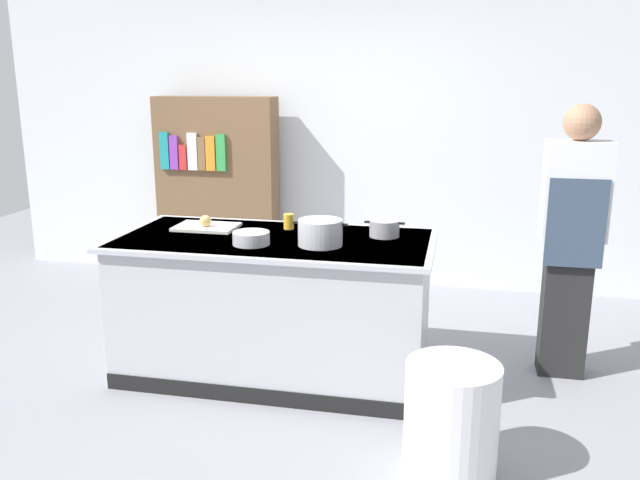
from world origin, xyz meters
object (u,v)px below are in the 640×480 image
Objects in this scene: mixing_bowl at (251,238)px; juice_cup at (289,221)px; sauce_pan at (384,228)px; trash_bin at (451,419)px; stock_pot at (320,233)px; person_chef at (571,236)px; onion at (205,221)px; bookshelf at (218,191)px.

juice_cup is (0.12, 0.44, 0.01)m from mixing_bowl.
sauce_pan is 0.45× the size of trash_bin.
mixing_bowl is (-0.41, -0.06, -0.04)m from stock_pot.
sauce_pan is 0.15× the size of person_chef.
sauce_pan is (1.16, 0.06, -0.01)m from onion.
person_chef reaches higher than juice_cup.
stock_pot is 1.32m from trash_bin.
stock_pot is at bearing -54.39° from bookshelf.
bookshelf is (-1.72, 1.62, -0.10)m from sauce_pan.
onion is 0.30× the size of sauce_pan.
stock_pot is at bearing -16.47° from onion.
mixing_bowl is at bearing 122.44° from person_chef.
stock_pot is at bearing -138.91° from sauce_pan.
juice_cup is (-0.64, 0.07, -0.00)m from sauce_pan.
sauce_pan is 0.64m from juice_cup.
onion is 0.14× the size of trash_bin.
mixing_bowl is at bearing -154.12° from sauce_pan.
stock_pot reaches higher than onion.
person_chef is (0.67, 1.28, 0.63)m from trash_bin.
person_chef is at bearing 9.74° from sauce_pan.
juice_cup is 1.89m from bookshelf.
stock_pot reaches higher than trash_bin.
stock_pot is 0.41m from mixing_bowl.
stock_pot is 0.19× the size of bookshelf.
stock_pot is 0.48m from juice_cup.
trash_bin is 0.33× the size of person_chef.
stock_pot is at bearing 136.00° from trash_bin.
stock_pot is (0.82, -0.24, 0.02)m from onion.
onion is at bearing -165.77° from juice_cup.
bookshelf is (-0.56, 1.68, -0.10)m from onion.
stock_pot is 0.59× the size of trash_bin.
mixing_bowl is 2.23× the size of juice_cup.
juice_cup is at bearing 14.23° from onion.
onion is 0.51m from mixing_bowl.
stock_pot is at bearing -52.09° from juice_cup.
juice_cup is 0.06× the size of person_chef.
onion is 1.17m from sauce_pan.
mixing_bowl is at bearing -36.68° from onion.
stock_pot reaches higher than mixing_bowl.
onion is 0.85m from stock_pot.
onion is 1.77m from bookshelf.
person_chef is 1.01× the size of bookshelf.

